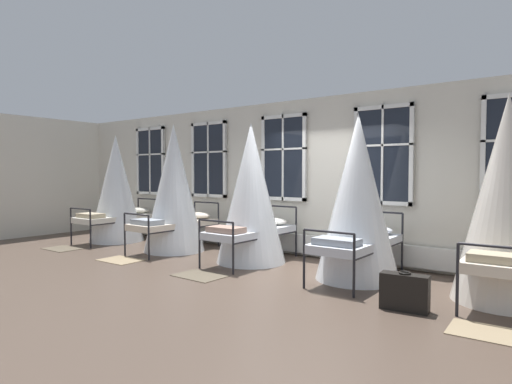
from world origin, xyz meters
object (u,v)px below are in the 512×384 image
at_px(cot_second, 174,190).
at_px(cot_third, 251,195).
at_px(cot_fifth, 507,202).
at_px(suitcase_dark, 405,292).
at_px(cot_fourth, 358,199).
at_px(cot_first, 116,190).

relative_size(cot_second, cot_third, 1.04).
height_order(cot_second, cot_third, cot_second).
relative_size(cot_fifth, suitcase_dark, 4.61).
bearing_deg(cot_fifth, suitcase_dark, 139.19).
height_order(cot_fourth, cot_fifth, cot_fifth).
bearing_deg(cot_first, cot_fourth, -91.57).
height_order(cot_first, cot_third, cot_third).
height_order(cot_second, cot_fourth, cot_second).
height_order(cot_third, cot_fourth, cot_third).
height_order(cot_fifth, suitcase_dark, cot_fifth).
height_order(cot_first, cot_second, cot_second).
bearing_deg(cot_fifth, cot_third, 88.36).
height_order(cot_first, cot_fifth, cot_fifth).
relative_size(cot_second, cot_fifth, 1.01).
relative_size(cot_first, cot_second, 0.96).
xyz_separation_m(cot_first, suitcase_dark, (7.32, -1.15, -1.02)).
bearing_deg(cot_second, cot_third, -87.04).
distance_m(cot_first, cot_second, 2.11).
height_order(cot_second, cot_fifth, cot_second).
distance_m(cot_second, suitcase_dark, 5.43).
relative_size(cot_first, suitcase_dark, 4.44).
distance_m(cot_fourth, suitcase_dark, 1.84).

